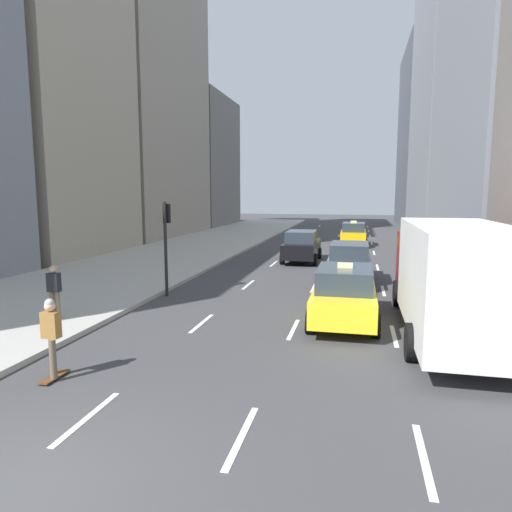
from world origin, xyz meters
The scene contains 13 objects.
ground_plane centered at (0.00, 0.00, 0.00)m, with size 160.00×160.00×0.00m, color #3D3D3F.
sidewalk_left centered at (-7.00, 27.00, 0.07)m, with size 8.00×66.00×0.15m, color #ADAAA3.
lane_markings centered at (2.60, 23.00, 0.01)m, with size 5.72×56.00×0.01m.
building_row_left centered at (-14.00, 26.79, 11.97)m, with size 6.00×55.98×30.49m.
building_row_right centered at (12.00, 29.74, 13.44)m, with size 6.00×58.35×35.66m.
taxi_lead centered at (4.00, 9.02, 0.88)m, with size 2.02×4.40×1.87m.
taxi_second centered at (4.00, 30.10, 0.88)m, with size 2.02×4.40×1.87m.
sedan_black_near centered at (1.20, 21.20, 0.90)m, with size 2.02×4.43×1.78m.
sedan_silver_behind centered at (4.00, 15.53, 0.90)m, with size 2.02×4.70×1.76m.
box_truck centered at (6.80, 8.32, 1.71)m, with size 2.58×8.40×3.15m.
skateboarder centered at (-1.87, 3.37, 0.96)m, with size 0.36×0.80×1.75m.
pedestrian_mid_block centered at (-4.42, 6.93, 1.07)m, with size 0.36×0.22×1.65m.
traffic_light_pole centered at (-2.75, 11.33, 2.41)m, with size 0.24×0.42×3.60m.
Camera 1 is at (4.35, -4.70, 3.92)m, focal length 32.00 mm.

